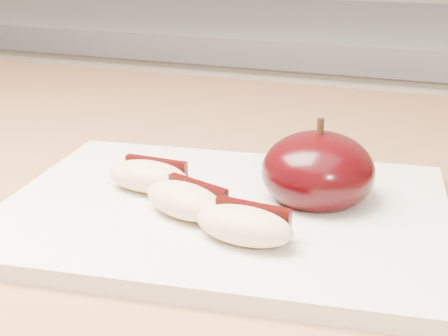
% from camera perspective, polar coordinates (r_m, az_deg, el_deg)
% --- Properties ---
extents(back_cabinet, '(2.40, 0.62, 0.94)m').
position_cam_1_polar(back_cabinet, '(1.29, 14.78, -8.23)').
color(back_cabinet, silver).
rests_on(back_cabinet, ground).
extents(cutting_board, '(0.31, 0.25, 0.01)m').
position_cam_1_polar(cutting_board, '(0.41, 0.00, -4.05)').
color(cutting_board, beige).
rests_on(cutting_board, island_counter).
extents(apple_half, '(0.09, 0.09, 0.06)m').
position_cam_1_polar(apple_half, '(0.41, 8.57, -0.31)').
color(apple_half, black).
rests_on(apple_half, cutting_board).
extents(apple_wedge_a, '(0.06, 0.03, 0.02)m').
position_cam_1_polar(apple_wedge_a, '(0.43, -6.88, -0.72)').
color(apple_wedge_a, beige).
rests_on(apple_wedge_a, cutting_board).
extents(apple_wedge_b, '(0.06, 0.05, 0.02)m').
position_cam_1_polar(apple_wedge_b, '(0.39, -3.49, -2.94)').
color(apple_wedge_b, beige).
rests_on(apple_wedge_b, cutting_board).
extents(apple_wedge_c, '(0.06, 0.03, 0.02)m').
position_cam_1_polar(apple_wedge_c, '(0.35, 1.94, -5.21)').
color(apple_wedge_c, beige).
rests_on(apple_wedge_c, cutting_board).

